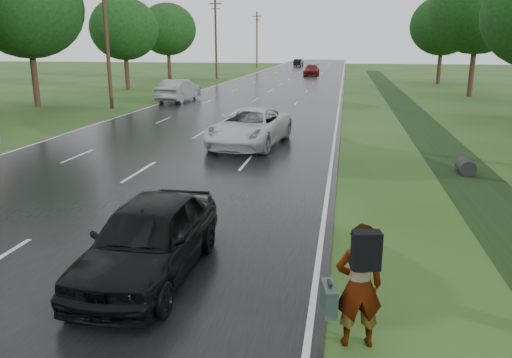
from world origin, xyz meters
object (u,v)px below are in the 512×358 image
at_px(pedestrian, 358,284).
at_px(silver_sedan, 179,90).
at_px(white_pickup, 250,127).
at_px(dark_sedan, 149,238).

xyz_separation_m(pedestrian, silver_sedan, (-13.26, 31.19, -0.11)).
height_order(white_pickup, dark_sedan, white_pickup).
relative_size(dark_sedan, silver_sedan, 0.87).
bearing_deg(pedestrian, dark_sedan, -34.25).
distance_m(pedestrian, white_pickup, 15.52).
relative_size(pedestrian, silver_sedan, 0.38).
distance_m(pedestrian, dark_sedan, 4.30).
height_order(dark_sedan, silver_sedan, silver_sedan).
bearing_deg(silver_sedan, white_pickup, 122.15).
relative_size(white_pickup, dark_sedan, 1.28).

